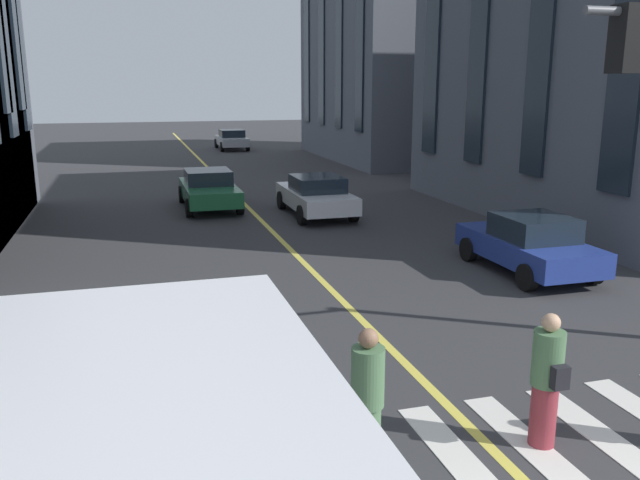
% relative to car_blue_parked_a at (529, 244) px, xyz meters
% --- Properties ---
extents(lane_centre_line, '(80.00, 0.16, 0.01)m').
position_rel_car_blue_parked_a_xyz_m(lane_centre_line, '(9.97, 4.90, -0.70)').
color(lane_centre_line, '#D8C64C').
rests_on(lane_centre_line, ground_plane).
extents(crosswalk_marking, '(2.40, 7.45, 0.01)m').
position_rel_car_blue_parked_a_xyz_m(crosswalk_marking, '(-6.64, 4.90, -0.69)').
color(crosswalk_marking, silver).
rests_on(crosswalk_marking, ground_plane).
extents(car_blue_parked_a, '(3.90, 1.89, 1.40)m').
position_rel_car_blue_parked_a_xyz_m(car_blue_parked_a, '(0.00, 0.00, 0.00)').
color(car_blue_parked_a, navy).
rests_on(car_blue_parked_a, ground_plane).
extents(car_silver_near, '(4.40, 1.95, 1.37)m').
position_rel_car_blue_parked_a_xyz_m(car_silver_near, '(32.47, 2.07, 0.00)').
color(car_silver_near, '#B7BABF').
rests_on(car_silver_near, ground_plane).
extents(car_green_trailing, '(4.40, 1.95, 1.37)m').
position_rel_car_blue_parked_a_xyz_m(car_green_trailing, '(10.55, 6.26, 0.00)').
color(car_green_trailing, '#1E6038').
rests_on(car_green_trailing, ground_plane).
extents(car_white_far, '(4.40, 1.95, 1.37)m').
position_rel_car_blue_parked_a_xyz_m(car_white_far, '(8.15, 2.92, 0.00)').
color(car_white_far, silver).
rests_on(car_white_far, ground_plane).
extents(pedestrian_near, '(0.50, 0.38, 1.72)m').
position_rel_car_blue_parked_a_xyz_m(pedestrian_near, '(-6.74, 4.26, 0.16)').
color(pedestrian_near, maroon).
rests_on(pedestrian_near, ground_plane).
extents(pedestrian_companion, '(0.38, 0.38, 1.74)m').
position_rel_car_blue_parked_a_xyz_m(pedestrian_companion, '(-6.63, 6.53, 0.17)').
color(pedestrian_companion, '#4C724C').
rests_on(pedestrian_companion, ground_plane).
extents(building_right_near, '(13.62, 11.31, 14.27)m').
position_rel_car_blue_parked_a_xyz_m(building_right_near, '(24.35, -8.19, 6.44)').
color(building_right_near, '#565B66').
rests_on(building_right_near, ground_plane).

